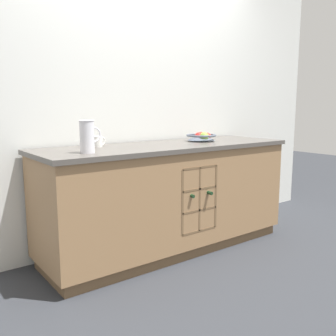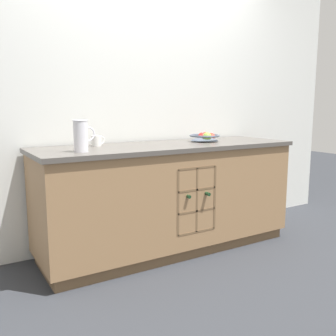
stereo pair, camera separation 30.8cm
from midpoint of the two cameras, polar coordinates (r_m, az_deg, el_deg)
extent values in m
plane|color=#2D3035|center=(3.27, 2.76, -12.15)|extent=(14.00, 14.00, 0.00)
cube|color=silver|center=(3.38, -0.89, 10.66)|extent=(4.53, 0.06, 2.55)
cube|color=brown|center=(3.25, 2.77, -11.42)|extent=(2.07, 0.59, 0.09)
cube|color=#99724C|center=(3.13, 2.83, -4.05)|extent=(2.13, 0.65, 0.77)
cube|color=#514C47|center=(3.06, 2.89, 3.28)|extent=(2.17, 0.69, 0.03)
cube|color=brown|center=(2.98, 6.27, -4.56)|extent=(0.35, 0.01, 0.51)
cube|color=brown|center=(2.84, 4.13, -5.23)|extent=(0.02, 0.10, 0.51)
cube|color=brown|center=(3.05, 9.45, -4.32)|extent=(0.02, 0.10, 0.51)
cube|color=brown|center=(3.01, 6.79, -9.45)|extent=(0.35, 0.10, 0.02)
cube|color=brown|center=(2.96, 6.86, -6.35)|extent=(0.35, 0.10, 0.02)
cube|color=brown|center=(2.92, 6.92, -3.15)|extent=(0.35, 0.10, 0.02)
cube|color=brown|center=(2.89, 6.99, 0.12)|extent=(0.35, 0.10, 0.02)
cube|color=brown|center=(2.94, 6.89, -4.76)|extent=(0.02, 0.10, 0.51)
cylinder|color=#19381E|center=(2.96, 4.42, -3.79)|extent=(0.07, 0.19, 0.07)
cylinder|color=#19381E|center=(2.85, 5.99, -4.30)|extent=(0.03, 0.08, 0.03)
cylinder|color=#19381E|center=(3.05, 7.14, -3.39)|extent=(0.07, 0.20, 0.07)
cylinder|color=#19381E|center=(2.95, 8.83, -3.89)|extent=(0.03, 0.08, 0.03)
cylinder|color=#4C5666|center=(3.33, 8.24, 4.09)|extent=(0.12, 0.12, 0.01)
cone|color=#4C5666|center=(3.33, 8.26, 4.61)|extent=(0.24, 0.24, 0.05)
torus|color=#4C5666|center=(3.33, 8.26, 4.89)|extent=(0.27, 0.27, 0.02)
sphere|color=red|center=(3.32, 7.86, 4.75)|extent=(0.07, 0.07, 0.07)
sphere|color=red|center=(3.39, 8.25, 4.84)|extent=(0.07, 0.07, 0.07)
sphere|color=red|center=(3.37, 9.24, 4.73)|extent=(0.07, 0.07, 0.07)
sphere|color=#7FA838|center=(3.28, 8.67, 4.71)|extent=(0.08, 0.08, 0.08)
cylinder|color=white|center=(2.57, -9.85, 4.82)|extent=(0.10, 0.10, 0.22)
torus|color=white|center=(2.56, -9.91, 7.16)|extent=(0.10, 0.10, 0.01)
torus|color=white|center=(2.58, -8.80, 5.12)|extent=(0.10, 0.01, 0.10)
cylinder|color=white|center=(2.94, -7.93, 4.10)|extent=(0.08, 0.08, 0.08)
torus|color=white|center=(2.95, -7.21, 4.18)|extent=(0.06, 0.01, 0.06)
camera|label=1|loc=(0.15, -87.14, 0.47)|focal=40.00mm
camera|label=2|loc=(0.15, 92.86, -0.47)|focal=40.00mm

